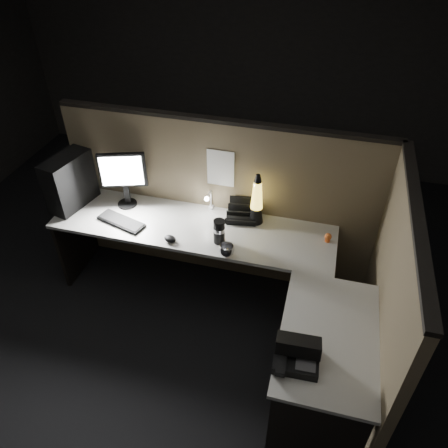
% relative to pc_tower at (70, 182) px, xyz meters
% --- Properties ---
extents(floor, '(6.00, 6.00, 0.00)m').
position_rel_pc_tower_xyz_m(floor, '(1.22, -0.64, -0.96)').
color(floor, black).
rests_on(floor, ground).
extents(room_shell, '(6.00, 6.00, 6.00)m').
position_rel_pc_tower_xyz_m(room_shell, '(1.22, -0.64, 0.66)').
color(room_shell, silver).
rests_on(room_shell, ground).
extents(partition_back, '(2.66, 0.06, 1.50)m').
position_rel_pc_tower_xyz_m(partition_back, '(1.22, 0.29, -0.21)').
color(partition_back, brown).
rests_on(partition_back, ground).
extents(partition_right, '(0.06, 1.66, 1.50)m').
position_rel_pc_tower_xyz_m(partition_right, '(2.55, -0.54, -0.21)').
color(partition_right, brown).
rests_on(partition_right, ground).
extents(desk, '(2.60, 1.60, 0.73)m').
position_rel_pc_tower_xyz_m(desk, '(1.40, -0.38, -0.38)').
color(desk, '#B5B3AB').
rests_on(desk, ground).
extents(pc_tower, '(0.29, 0.46, 0.45)m').
position_rel_pc_tower_xyz_m(pc_tower, '(0.00, 0.00, 0.00)').
color(pc_tower, black).
rests_on(pc_tower, desk).
extents(monitor, '(0.37, 0.17, 0.49)m').
position_rel_pc_tower_xyz_m(monitor, '(0.44, 0.12, 0.07)').
color(monitor, black).
rests_on(monitor, desk).
extents(keyboard, '(0.43, 0.25, 0.02)m').
position_rel_pc_tower_xyz_m(keyboard, '(0.50, -0.14, -0.22)').
color(keyboard, black).
rests_on(keyboard, desk).
extents(mouse, '(0.12, 0.11, 0.04)m').
position_rel_pc_tower_xyz_m(mouse, '(0.96, -0.25, -0.21)').
color(mouse, black).
rests_on(mouse, desk).
extents(clip_lamp, '(0.04, 0.16, 0.20)m').
position_rel_pc_tower_xyz_m(clip_lamp, '(1.15, 0.17, -0.11)').
color(clip_lamp, silver).
rests_on(clip_lamp, desk).
extents(organizer, '(0.27, 0.24, 0.18)m').
position_rel_pc_tower_xyz_m(organizer, '(1.43, 0.18, -0.18)').
color(organizer, black).
rests_on(organizer, desk).
extents(lava_lamp, '(0.12, 0.12, 0.45)m').
position_rel_pc_tower_xyz_m(lava_lamp, '(1.55, 0.16, -0.04)').
color(lava_lamp, black).
rests_on(lava_lamp, desk).
extents(travel_mug, '(0.09, 0.09, 0.21)m').
position_rel_pc_tower_xyz_m(travel_mug, '(1.33, -0.17, -0.12)').
color(travel_mug, black).
rests_on(travel_mug, desk).
extents(steel_mug, '(0.13, 0.13, 0.09)m').
position_rel_pc_tower_xyz_m(steel_mug, '(1.43, -0.30, -0.18)').
color(steel_mug, '#B4B5BB').
rests_on(steel_mug, desk).
extents(figurine, '(0.05, 0.05, 0.05)m').
position_rel_pc_tower_xyz_m(figurine, '(2.14, 0.05, -0.18)').
color(figurine, orange).
rests_on(figurine, desk).
extents(pinned_paper, '(0.22, 0.00, 0.32)m').
position_rel_pc_tower_xyz_m(pinned_paper, '(1.23, 0.26, 0.17)').
color(pinned_paper, white).
rests_on(pinned_paper, partition_back).
extents(desk_phone, '(0.27, 0.28, 0.16)m').
position_rel_pc_tower_xyz_m(desk_phone, '(2.04, -1.06, -0.17)').
color(desk_phone, black).
rests_on(desk_phone, desk).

